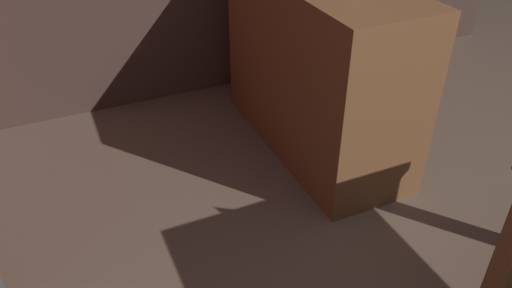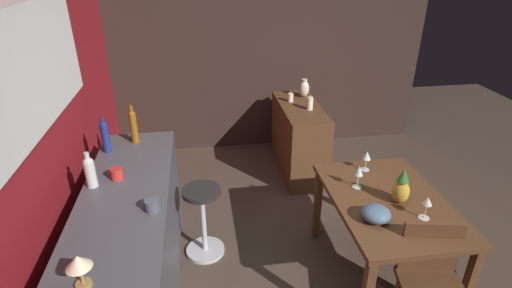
{
  "view_description": "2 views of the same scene",
  "coord_description": "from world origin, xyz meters",
  "px_view_note": "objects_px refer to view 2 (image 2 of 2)",
  "views": [
    {
      "loc": [
        -0.06,
        1.0,
        1.4
      ],
      "look_at": [
        0.75,
        0.63,
        0.8
      ],
      "focal_mm": 35.07,
      "sensor_mm": 36.0,
      "label": 1
    },
    {
      "loc": [
        -2.3,
        1.0,
        2.4
      ],
      "look_at": [
        0.84,
        0.53,
        0.83
      ],
      "focal_mm": 27.54,
      "sensor_mm": 36.0,
      "label": 2
    }
  ],
  "objects_px": {
    "dining_table": "(387,210)",
    "vase_ceramic_ivory": "(304,89)",
    "fruit_bowl": "(376,214)",
    "pillar_candle_short": "(310,103)",
    "wine_bottle_cobalt": "(105,135)",
    "counter_lamp": "(79,264)",
    "pillar_candle_tall": "(290,97)",
    "wine_bottle_clear": "(90,171)",
    "wine_bottle_amber": "(133,125)",
    "chair_near_window": "(431,281)",
    "wine_glass_right": "(367,156)",
    "sideboard_cabinet": "(299,139)",
    "bar_stool": "(203,220)",
    "wine_glass_left": "(359,172)",
    "wine_glass_center": "(427,203)",
    "cup_slate": "(152,205)",
    "cup_red": "(117,174)",
    "pineapple_centerpiece": "(401,188)"
  },
  "relations": [
    {
      "from": "bar_stool",
      "to": "counter_lamp",
      "type": "relative_size",
      "value": 3.39
    },
    {
      "from": "wine_glass_left",
      "to": "counter_lamp",
      "type": "relative_size",
      "value": 0.99
    },
    {
      "from": "pillar_candle_short",
      "to": "chair_near_window",
      "type": "bearing_deg",
      "value": -174.44
    },
    {
      "from": "chair_near_window",
      "to": "fruit_bowl",
      "type": "height_order",
      "value": "same"
    },
    {
      "from": "wine_bottle_amber",
      "to": "wine_bottle_clear",
      "type": "bearing_deg",
      "value": 162.72
    },
    {
      "from": "wine_glass_right",
      "to": "wine_bottle_clear",
      "type": "bearing_deg",
      "value": 95.17
    },
    {
      "from": "dining_table",
      "to": "fruit_bowl",
      "type": "relative_size",
      "value": 5.99
    },
    {
      "from": "wine_bottle_amber",
      "to": "vase_ceramic_ivory",
      "type": "height_order",
      "value": "wine_bottle_amber"
    },
    {
      "from": "pineapple_centerpiece",
      "to": "cup_slate",
      "type": "xyz_separation_m",
      "value": [
        -0.06,
        1.74,
        0.08
      ]
    },
    {
      "from": "pillar_candle_tall",
      "to": "dining_table",
      "type": "bearing_deg",
      "value": -171.05
    },
    {
      "from": "wine_glass_left",
      "to": "counter_lamp",
      "type": "bearing_deg",
      "value": 116.52
    },
    {
      "from": "wine_glass_right",
      "to": "pillar_candle_tall",
      "type": "relative_size",
      "value": 1.38
    },
    {
      "from": "counter_lamp",
      "to": "vase_ceramic_ivory",
      "type": "bearing_deg",
      "value": -33.8
    },
    {
      "from": "wine_glass_left",
      "to": "pillar_candle_tall",
      "type": "height_order",
      "value": "pillar_candle_tall"
    },
    {
      "from": "pineapple_centerpiece",
      "to": "fruit_bowl",
      "type": "bearing_deg",
      "value": 124.22
    },
    {
      "from": "fruit_bowl",
      "to": "counter_lamp",
      "type": "xyz_separation_m",
      "value": [
        -0.48,
        1.76,
        0.25
      ]
    },
    {
      "from": "sideboard_cabinet",
      "to": "wine_glass_right",
      "type": "distance_m",
      "value": 1.43
    },
    {
      "from": "wine_glass_left",
      "to": "wine_glass_center",
      "type": "relative_size",
      "value": 1.11
    },
    {
      "from": "bar_stool",
      "to": "chair_near_window",
      "type": "bearing_deg",
      "value": -125.8
    },
    {
      "from": "dining_table",
      "to": "wine_glass_center",
      "type": "bearing_deg",
      "value": -152.37
    },
    {
      "from": "chair_near_window",
      "to": "wine_bottle_cobalt",
      "type": "distance_m",
      "value": 2.63
    },
    {
      "from": "chair_near_window",
      "to": "wine_glass_center",
      "type": "distance_m",
      "value": 0.5
    },
    {
      "from": "pineapple_centerpiece",
      "to": "counter_lamp",
      "type": "height_order",
      "value": "counter_lamp"
    },
    {
      "from": "dining_table",
      "to": "vase_ceramic_ivory",
      "type": "relative_size",
      "value": 5.45
    },
    {
      "from": "bar_stool",
      "to": "pillar_candle_short",
      "type": "height_order",
      "value": "pillar_candle_short"
    },
    {
      "from": "wine_glass_right",
      "to": "wine_bottle_cobalt",
      "type": "height_order",
      "value": "wine_bottle_cobalt"
    },
    {
      "from": "cup_slate",
      "to": "cup_red",
      "type": "height_order",
      "value": "cup_red"
    },
    {
      "from": "chair_near_window",
      "to": "cup_slate",
      "type": "bearing_deg",
      "value": 75.58
    },
    {
      "from": "fruit_bowl",
      "to": "pillar_candle_short",
      "type": "height_order",
      "value": "pillar_candle_short"
    },
    {
      "from": "sideboard_cabinet",
      "to": "pillar_candle_short",
      "type": "height_order",
      "value": "pillar_candle_short"
    },
    {
      "from": "cup_red",
      "to": "counter_lamp",
      "type": "relative_size",
      "value": 0.64
    },
    {
      "from": "bar_stool",
      "to": "pillar_candle_tall",
      "type": "bearing_deg",
      "value": -36.43
    },
    {
      "from": "wine_bottle_cobalt",
      "to": "wine_bottle_amber",
      "type": "xyz_separation_m",
      "value": [
        0.15,
        -0.21,
        0.01
      ]
    },
    {
      "from": "wine_bottle_amber",
      "to": "counter_lamp",
      "type": "xyz_separation_m",
      "value": [
        -1.64,
        0.06,
        -0.02
      ]
    },
    {
      "from": "wine_glass_right",
      "to": "cup_slate",
      "type": "bearing_deg",
      "value": 108.1
    },
    {
      "from": "counter_lamp",
      "to": "pillar_candle_tall",
      "type": "relative_size",
      "value": 1.51
    },
    {
      "from": "sideboard_cabinet",
      "to": "wine_bottle_cobalt",
      "type": "xyz_separation_m",
      "value": [
        -1.0,
        1.9,
        0.64
      ]
    },
    {
      "from": "wine_glass_right",
      "to": "wine_bottle_amber",
      "type": "xyz_separation_m",
      "value": [
        0.49,
        1.91,
        0.19
      ]
    },
    {
      "from": "wine_bottle_clear",
      "to": "wine_bottle_amber",
      "type": "relative_size",
      "value": 0.78
    },
    {
      "from": "wine_bottle_cobalt",
      "to": "pillar_candle_tall",
      "type": "xyz_separation_m",
      "value": [
        1.16,
        -1.82,
        -0.18
      ]
    },
    {
      "from": "wine_bottle_clear",
      "to": "counter_lamp",
      "type": "bearing_deg",
      "value": -170.64
    },
    {
      "from": "pillar_candle_short",
      "to": "wine_bottle_cobalt",
      "type": "bearing_deg",
      "value": 114.09
    },
    {
      "from": "wine_bottle_cobalt",
      "to": "wine_glass_right",
      "type": "bearing_deg",
      "value": -99.18
    },
    {
      "from": "sideboard_cabinet",
      "to": "fruit_bowl",
      "type": "distance_m",
      "value": 2.04
    },
    {
      "from": "wine_bottle_clear",
      "to": "cup_red",
      "type": "distance_m",
      "value": 0.19
    },
    {
      "from": "bar_stool",
      "to": "cup_slate",
      "type": "distance_m",
      "value": 0.89
    },
    {
      "from": "cup_red",
      "to": "sideboard_cabinet",
      "type": "bearing_deg",
      "value": -50.24
    },
    {
      "from": "wine_bottle_clear",
      "to": "counter_lamp",
      "type": "distance_m",
      "value": 0.97
    },
    {
      "from": "wine_bottle_cobalt",
      "to": "pineapple_centerpiece",
      "type": "bearing_deg",
      "value": -110.86
    },
    {
      "from": "wine_glass_right",
      "to": "chair_near_window",
      "type": "bearing_deg",
      "value": -175.93
    }
  ]
}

